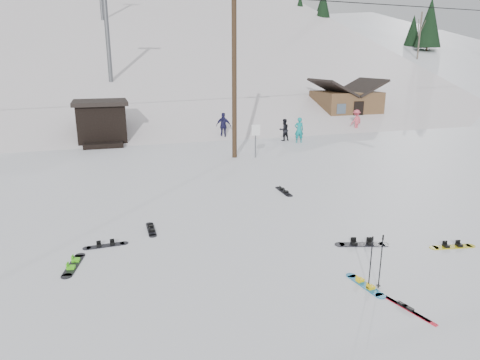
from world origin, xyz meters
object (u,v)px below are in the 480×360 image
object	(u,v)px
hero_snowboard	(365,285)
hero_skis	(405,307)
utility_pole	(234,71)
cabin	(346,106)

from	to	relation	value
hero_snowboard	hero_skis	bearing A→B (deg)	-172.75
utility_pole	cabin	bearing A→B (deg)	37.56
cabin	hero_skis	bearing A→B (deg)	-118.33
utility_pole	cabin	world-z (taller)	utility_pole
hero_snowboard	hero_skis	distance (m)	1.15
utility_pole	hero_snowboard	xyz separation A→B (m)	(-1.13, -14.57, -4.66)
hero_skis	cabin	bearing A→B (deg)	47.80
utility_pole	hero_skis	bearing A→B (deg)	-93.09
cabin	hero_skis	distance (m)	29.22
utility_pole	cabin	xyz separation A→B (m)	(13.00, 10.00, -3.20)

